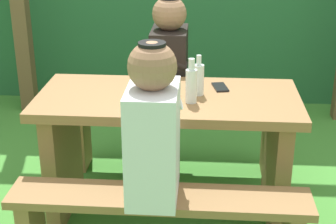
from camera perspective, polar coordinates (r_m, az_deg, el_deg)
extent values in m
plane|color=#448A34|center=(3.11, 0.00, -10.87)|extent=(12.00, 12.00, 0.00)
cube|color=olive|center=(2.79, 0.00, 1.35)|extent=(1.40, 0.64, 0.05)
cube|color=olive|center=(3.04, -11.39, -4.81)|extent=(0.08, 0.54, 0.68)
cube|color=olive|center=(2.96, 11.71, -5.61)|extent=(0.08, 0.54, 0.68)
cube|color=olive|center=(2.43, -0.96, -9.41)|extent=(1.40, 0.24, 0.04)
cube|color=olive|center=(3.39, 0.68, 0.11)|extent=(1.40, 0.24, 0.04)
cube|color=olive|center=(3.57, -9.33, -2.90)|extent=(0.07, 0.22, 0.40)
cube|color=olive|center=(3.50, 10.87, -3.54)|extent=(0.07, 0.22, 0.40)
cube|color=silver|center=(2.30, -1.64, -3.44)|extent=(0.22, 0.34, 0.52)
sphere|color=#936B4C|center=(2.17, -1.74, 5.01)|extent=(0.21, 0.21, 0.21)
cylinder|color=black|center=(2.15, -1.77, 7.29)|extent=(0.12, 0.12, 0.02)
cylinder|color=silver|center=(2.39, -1.32, 0.26)|extent=(0.25, 0.07, 0.15)
cube|color=black|center=(3.30, 0.15, 4.63)|extent=(0.22, 0.34, 0.52)
sphere|color=#936B4C|center=(3.21, 0.15, 10.68)|extent=(0.21, 0.21, 0.21)
cylinder|color=black|center=(3.13, -0.04, 5.68)|extent=(0.25, 0.07, 0.15)
cylinder|color=silver|center=(2.90, -1.50, 3.51)|extent=(0.08, 0.08, 0.08)
cylinder|color=silver|center=(2.79, -1.97, 3.94)|extent=(0.06, 0.06, 0.19)
cylinder|color=silver|center=(2.75, -2.00, 6.53)|extent=(0.03, 0.03, 0.07)
cylinder|color=silver|center=(2.66, 2.55, 2.83)|extent=(0.06, 0.06, 0.17)
cylinder|color=silver|center=(2.62, 2.59, 5.23)|extent=(0.03, 0.03, 0.06)
cylinder|color=silver|center=(2.77, 3.34, 3.52)|extent=(0.06, 0.06, 0.16)
cylinder|color=silver|center=(2.74, 3.39, 5.68)|extent=(0.03, 0.03, 0.05)
cube|color=black|center=(2.90, 5.71, 2.72)|extent=(0.10, 0.15, 0.01)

